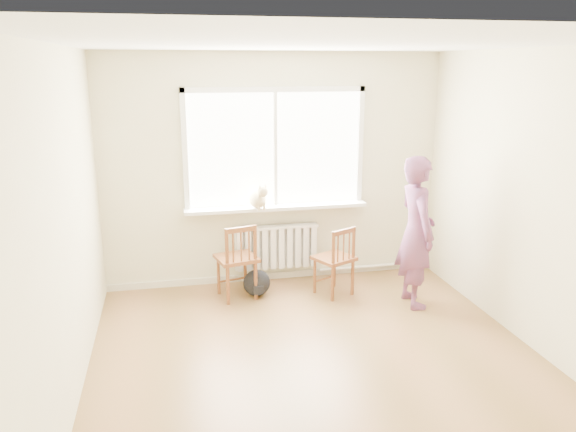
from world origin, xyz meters
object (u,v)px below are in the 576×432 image
chair_right (337,261)px  cat (258,198)px  person (416,232)px  chair_left (238,261)px  backpack (257,283)px

chair_right → cat: size_ratio=1.80×
cat → person: bearing=-44.6°
chair_left → cat: (0.29, 0.32, 0.64)m
chair_right → person: (0.76, -0.40, 0.41)m
chair_right → person: bearing=126.4°
chair_right → backpack: 0.94m
chair_left → cat: 0.77m
chair_right → cat: 1.15m
person → chair_left: bearing=74.9°
chair_left → person: (1.86, -0.54, 0.38)m
chair_left → chair_right: size_ratio=1.07×
chair_left → backpack: size_ratio=2.80×
chair_right → backpack: (-0.89, 0.16, -0.25)m
cat → backpack: bearing=-120.2°
chair_right → person: size_ratio=0.49×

